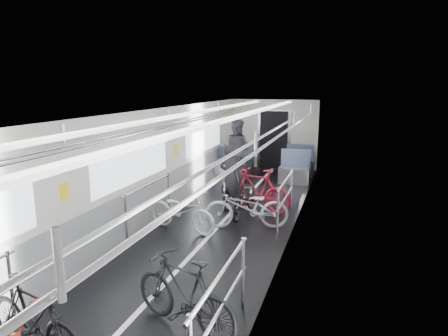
# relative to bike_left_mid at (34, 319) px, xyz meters

# --- Properties ---
(car_shell) EXTENTS (3.02, 14.01, 2.41)m
(car_shell) POSITION_rel_bike_left_mid_xyz_m (0.61, 5.44, 0.68)
(car_shell) COLOR black
(car_shell) RESTS_ON ground
(bike_left_mid) EXTENTS (1.56, 0.76, 0.90)m
(bike_left_mid) POSITION_rel_bike_left_mid_xyz_m (0.00, 0.00, 0.00)
(bike_left_mid) COLOR black
(bike_left_mid) RESTS_ON floor
(bike_left_far) EXTENTS (1.68, 0.94, 0.84)m
(bike_left_far) POSITION_rel_bike_left_mid_xyz_m (-0.01, 4.00, -0.03)
(bike_left_far) COLOR silver
(bike_left_far) RESTS_ON floor
(bike_right_near) EXTENTS (1.64, 0.96, 0.95)m
(bike_right_near) POSITION_rel_bike_left_mid_xyz_m (1.34, 0.94, 0.02)
(bike_right_near) COLOR black
(bike_right_near) RESTS_ON floor
(bike_right_mid) EXTENTS (1.82, 1.07, 0.90)m
(bike_right_mid) POSITION_rel_bike_left_mid_xyz_m (1.20, 4.52, -0.00)
(bike_right_mid) COLOR #B5B4B9
(bike_right_mid) RESTS_ON floor
(bike_right_far) EXTENTS (1.75, 0.93, 1.01)m
(bike_right_far) POSITION_rel_bike_left_mid_xyz_m (1.16, 5.71, 0.06)
(bike_right_far) COLOR #A9142C
(bike_right_far) RESTS_ON floor
(bike_aisle) EXTENTS (0.62, 1.60, 0.83)m
(bike_aisle) POSITION_rel_bike_left_mid_xyz_m (0.93, 5.37, -0.04)
(bike_aisle) COLOR black
(bike_aisle) RESTS_ON floor
(person_standing) EXTENTS (0.67, 0.54, 1.61)m
(person_standing) POSITION_rel_bike_left_mid_xyz_m (0.58, 5.47, 0.35)
(person_standing) COLOR black
(person_standing) RESTS_ON floor
(person_seated) EXTENTS (1.06, 0.91, 1.87)m
(person_seated) POSITION_rel_bike_left_mid_xyz_m (-0.18, 8.64, 0.48)
(person_seated) COLOR #312D35
(person_seated) RESTS_ON floor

